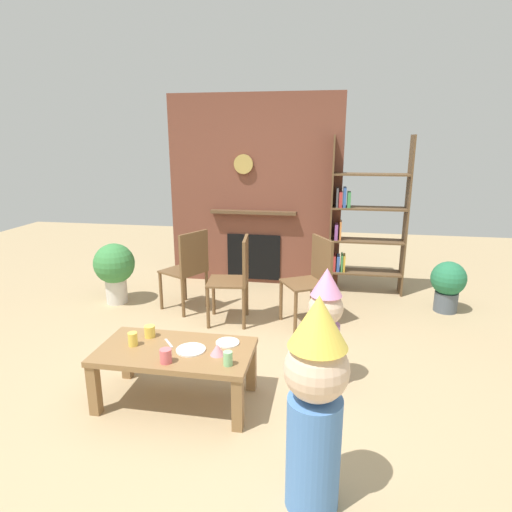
% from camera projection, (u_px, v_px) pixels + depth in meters
% --- Properties ---
extents(ground_plane, '(12.00, 12.00, 0.00)m').
position_uv_depth(ground_plane, '(228.00, 385.00, 3.33)').
color(ground_plane, tan).
extents(brick_fireplace_feature, '(2.20, 0.28, 2.40)m').
position_uv_depth(brick_fireplace_feature, '(255.00, 192.00, 5.53)').
color(brick_fireplace_feature, brown).
rests_on(brick_fireplace_feature, ground_plane).
extents(bookshelf, '(0.90, 0.28, 1.90)m').
position_uv_depth(bookshelf, '(362.00, 222.00, 5.20)').
color(bookshelf, brown).
rests_on(bookshelf, ground_plane).
extents(coffee_table, '(1.10, 0.57, 0.41)m').
position_uv_depth(coffee_table, '(175.00, 357.00, 3.05)').
color(coffee_table, olive).
rests_on(coffee_table, ground_plane).
extents(paper_cup_near_left, '(0.08, 0.08, 0.10)m').
position_uv_depth(paper_cup_near_left, '(166.00, 356.00, 2.84)').
color(paper_cup_near_left, '#E5666B').
rests_on(paper_cup_near_left, coffee_table).
extents(paper_cup_near_right, '(0.06, 0.06, 0.10)m').
position_uv_depth(paper_cup_near_right, '(228.00, 358.00, 2.80)').
color(paper_cup_near_right, '#8CD18C').
rests_on(paper_cup_near_right, coffee_table).
extents(paper_cup_center, '(0.08, 0.08, 0.09)m').
position_uv_depth(paper_cup_center, '(150.00, 331.00, 3.21)').
color(paper_cup_center, '#F2CC4C').
rests_on(paper_cup_center, coffee_table).
extents(paper_cup_far_left, '(0.07, 0.07, 0.10)m').
position_uv_depth(paper_cup_far_left, '(133.00, 339.00, 3.07)').
color(paper_cup_far_left, '#F2CC4C').
rests_on(paper_cup_far_left, coffee_table).
extents(paper_plate_front, '(0.21, 0.21, 0.01)m').
position_uv_depth(paper_plate_front, '(191.00, 350.00, 3.01)').
color(paper_plate_front, white).
rests_on(paper_plate_front, coffee_table).
extents(paper_plate_rear, '(0.17, 0.17, 0.01)m').
position_uv_depth(paper_plate_rear, '(228.00, 343.00, 3.11)').
color(paper_plate_rear, white).
rests_on(paper_plate_rear, coffee_table).
extents(birthday_cake_slice, '(0.10, 0.10, 0.08)m').
position_uv_depth(birthday_cake_slice, '(218.00, 350.00, 2.94)').
color(birthday_cake_slice, pink).
rests_on(birthday_cake_slice, coffee_table).
extents(table_fork, '(0.11, 0.13, 0.01)m').
position_uv_depth(table_fork, '(169.00, 343.00, 3.11)').
color(table_fork, silver).
rests_on(table_fork, coffee_table).
extents(child_with_cone_hat, '(0.32, 0.32, 1.16)m').
position_uv_depth(child_with_cone_hat, '(315.00, 400.00, 2.10)').
color(child_with_cone_hat, '#4C7FC6').
rests_on(child_with_cone_hat, ground_plane).
extents(child_in_pink, '(0.26, 0.26, 0.94)m').
position_uv_depth(child_in_pink, '(325.00, 325.00, 3.22)').
color(child_in_pink, '#B27FCC').
rests_on(child_in_pink, ground_plane).
extents(dining_chair_left, '(0.54, 0.54, 0.90)m').
position_uv_depth(dining_chair_left, '(189.00, 266.00, 4.68)').
color(dining_chair_left, brown).
rests_on(dining_chair_left, ground_plane).
extents(dining_chair_middle, '(0.44, 0.44, 0.90)m').
position_uv_depth(dining_chair_middle, '(237.00, 275.00, 4.37)').
color(dining_chair_middle, brown).
rests_on(dining_chair_middle, ground_plane).
extents(dining_chair_right, '(0.55, 0.55, 0.90)m').
position_uv_depth(dining_chair_right, '(313.00, 276.00, 4.35)').
color(dining_chair_right, brown).
rests_on(dining_chair_right, ground_plane).
extents(potted_plant_tall, '(0.37, 0.37, 0.57)m').
position_uv_depth(potted_plant_tall, '(448.00, 283.00, 4.70)').
color(potted_plant_tall, '#4C5660').
rests_on(potted_plant_tall, ground_plane).
extents(potted_plant_short, '(0.46, 0.46, 0.70)m').
position_uv_depth(potted_plant_short, '(115.00, 267.00, 4.93)').
color(potted_plant_short, beige).
rests_on(potted_plant_short, ground_plane).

